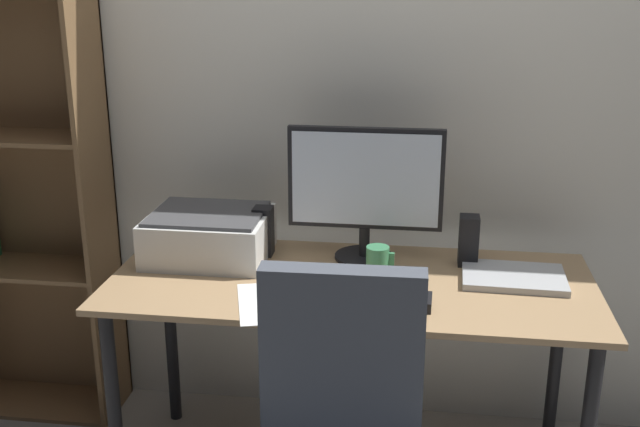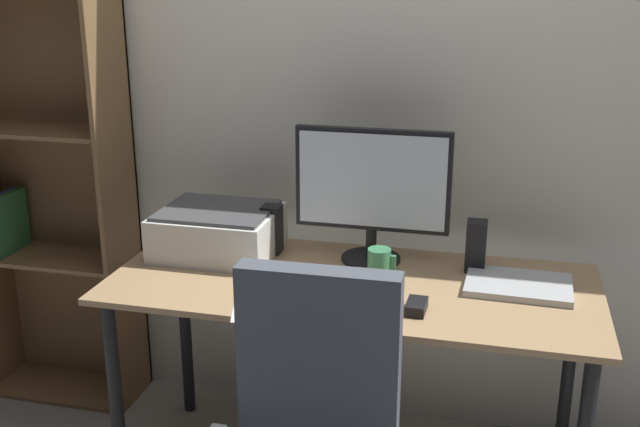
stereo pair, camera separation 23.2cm
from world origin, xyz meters
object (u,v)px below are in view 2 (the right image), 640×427
speaker_right (476,246)px  bookshelf (49,195)px  keyboard (348,304)px  laptop (518,285)px  mouse (416,307)px  coffee_mug (379,265)px  printer (218,231)px  monitor (372,187)px  desk (351,307)px  speaker_left (272,229)px

speaker_right → bookshelf: (-1.65, 0.15, 0.01)m
keyboard → laptop: laptop is taller
keyboard → bookshelf: size_ratio=0.17×
mouse → coffee_mug: coffee_mug is taller
printer → laptop: bearing=-3.8°
monitor → bookshelf: 1.32m
mouse → printer: 0.79m
speaker_right → keyboard: bearing=-132.4°
keyboard → speaker_right: (0.34, 0.38, 0.08)m
monitor → printer: size_ratio=1.29×
printer → monitor: bearing=6.3°
bookshelf → coffee_mug: bearing=-12.7°
laptop → bookshelf: 1.81m
monitor → printer: bearing=-173.7°
coffee_mug → laptop: 0.43m
coffee_mug → keyboard: bearing=-104.2°
mouse → coffee_mug: (-0.14, 0.20, 0.04)m
monitor → mouse: monitor is taller
desk → mouse: 0.30m
coffee_mug → monitor: bearing=108.8°
keyboard → printer: bearing=147.5°
speaker_right → bookshelf: bearing=174.9°
keyboard → speaker_right: size_ratio=1.71×
monitor → bookshelf: size_ratio=0.30×
keyboard → laptop: (0.48, 0.26, 0.00)m
printer → bookshelf: bearing=165.8°
monitor → coffee_mug: bearing=-71.2°
monitor → laptop: size_ratio=1.61×
laptop → bookshelf: bearing=173.4°
laptop → coffee_mug: bearing=-172.3°
printer → desk: bearing=-15.0°
speaker_left → speaker_right: 0.69m
laptop → speaker_right: 0.20m
mouse → printer: bearing=158.7°
mouse → monitor: bearing=120.4°
desk → monitor: monitor is taller
keyboard → speaker_right: bearing=46.9°
coffee_mug → laptop: bearing=5.8°
keyboard → speaker_left: speaker_left is taller
desk → bookshelf: bearing=165.5°
monitor → coffee_mug: (0.06, -0.17, -0.20)m
mouse → speaker_left: speaker_left is taller
desk → printer: printer is taller
keyboard → laptop: bearing=27.6°
bookshelf → keyboard: bearing=-21.8°
desk → coffee_mug: bearing=15.7°
desk → keyboard: keyboard is taller
mouse → speaker_left: size_ratio=0.56×
desk → monitor: (0.03, 0.19, 0.35)m
keyboard → speaker_right: speaker_right is taller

